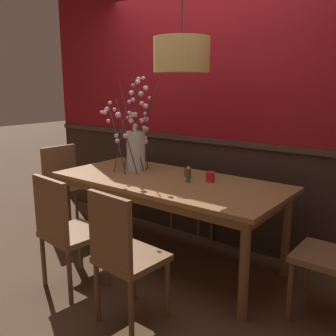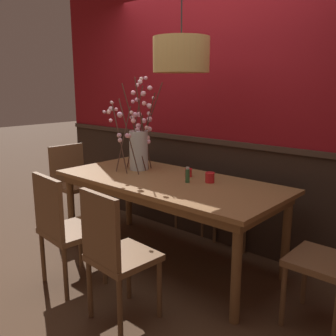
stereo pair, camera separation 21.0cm
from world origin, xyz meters
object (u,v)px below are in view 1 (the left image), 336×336
pendant_lamp (182,55)px  candle_holder_nearer_center (210,177)px  vase_with_blossoms (135,145)px  chair_near_side_left (65,228)px  dining_table (168,188)px  condiment_bottle (188,175)px  chair_far_side_right (241,191)px  candle_holder_nearer_edge (188,172)px  chair_head_west_end (66,181)px  chair_far_side_left (197,180)px  chair_near_side_right (123,252)px

pendant_lamp → candle_holder_nearer_center: bearing=29.0°
vase_with_blossoms → chair_near_side_left: bearing=-80.9°
dining_table → condiment_bottle: condiment_bottle is taller
condiment_bottle → dining_table: bearing=-172.2°
condiment_bottle → chair_far_side_right: bearing=84.5°
dining_table → candle_holder_nearer_edge: bearing=69.3°
dining_table → candle_holder_nearer_center: (0.34, 0.15, 0.12)m
candle_holder_nearer_edge → candle_holder_nearer_center: bearing=-9.0°
chair_near_side_left → pendant_lamp: size_ratio=0.85×
chair_near_side_left → candle_holder_nearer_center: size_ratio=10.48×
chair_head_west_end → candle_holder_nearer_center: size_ratio=10.31×
dining_table → condiment_bottle: (0.20, 0.03, 0.14)m
chair_far_side_right → dining_table: bearing=-107.9°
condiment_bottle → pendant_lamp: bearing=178.3°
chair_far_side_left → candle_holder_nearer_edge: bearing=-63.3°
chair_far_side_left → chair_far_side_right: 0.56m
candle_holder_nearer_center → pendant_lamp: bearing=-151.0°
candle_holder_nearer_center → candle_holder_nearer_edge: 0.27m
candle_holder_nearer_center → condiment_bottle: 0.19m
chair_far_side_right → candle_holder_nearer_edge: bearing=-107.1°
vase_with_blossoms → condiment_bottle: 0.71m
chair_far_side_left → chair_near_side_left: bearing=-91.5°
vase_with_blossoms → candle_holder_nearer_edge: (0.56, 0.09, -0.21)m
chair_far_side_right → candle_holder_nearer_center: chair_far_side_right is taller
chair_head_west_end → pendant_lamp: (1.58, 0.03, 1.31)m
chair_head_west_end → chair_near_side_left: (1.14, -0.88, -0.00)m
chair_far_side_left → condiment_bottle: chair_far_side_left is taller
chair_far_side_right → pendant_lamp: bearing=-101.0°
chair_head_west_end → chair_far_side_right: chair_far_side_right is taller
dining_table → chair_near_side_left: size_ratio=2.24×
chair_near_side_left → chair_far_side_right: 1.85m
dining_table → chair_head_west_end: (-1.46, -0.00, -0.17)m
condiment_bottle → candle_holder_nearer_edge: bearing=126.4°
candle_holder_nearer_edge → pendant_lamp: bearing=-75.4°
vase_with_blossoms → candle_holder_nearer_edge: bearing=9.4°
chair_far_side_left → vase_with_blossoms: (-0.20, -0.79, 0.49)m
chair_near_side_left → condiment_bottle: 1.10m
chair_near_side_right → chair_near_side_left: bearing=176.8°
chair_near_side_left → pendant_lamp: 1.66m
chair_near_side_left → candle_holder_nearer_edge: bearing=69.7°
dining_table → chair_far_side_right: size_ratio=2.22×
chair_far_side_left → chair_head_west_end: 1.49m
chair_far_side_right → vase_with_blossoms: vase_with_blossoms is taller
candle_holder_nearer_center → pendant_lamp: 1.04m
chair_near_side_right → candle_holder_nearer_edge: bearing=103.5°
chair_near_side_left → candle_holder_nearer_center: (0.67, 1.03, 0.30)m
chair_far_side_right → candle_holder_nearer_edge: size_ratio=12.41×
candle_holder_nearer_center → condiment_bottle: size_ratio=0.65×
candle_holder_nearer_edge → condiment_bottle: 0.21m
chair_near_side_right → candle_holder_nearer_center: size_ratio=10.59×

